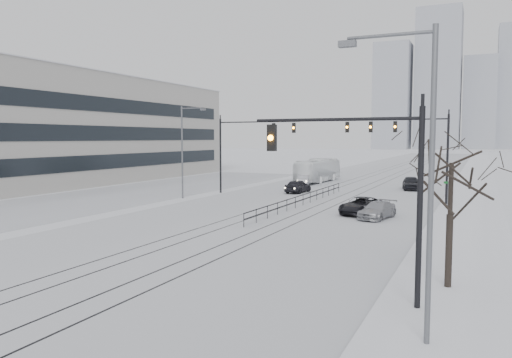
% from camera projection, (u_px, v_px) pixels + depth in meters
% --- Properties ---
extents(ground, '(500.00, 500.00, 0.00)m').
position_uv_depth(ground, '(10.00, 316.00, 16.73)').
color(ground, silver).
rests_on(ground, ground).
extents(road, '(22.00, 260.00, 0.02)m').
position_uv_depth(road, '(372.00, 180.00, 71.17)').
color(road, silver).
rests_on(road, ground).
extents(sidewalk_east, '(5.00, 260.00, 0.16)m').
position_uv_depth(sidewalk_east, '(475.00, 183.00, 65.60)').
color(sidewalk_east, white).
rests_on(sidewalk_east, ground).
extents(curb, '(0.10, 260.00, 0.12)m').
position_uv_depth(curb, '(455.00, 182.00, 66.61)').
color(curb, gray).
rests_on(curb, ground).
extents(parking_strip, '(14.00, 60.00, 0.03)m').
position_uv_depth(parking_strip, '(151.00, 190.00, 56.73)').
color(parking_strip, silver).
rests_on(parking_strip, ground).
extents(tram_rails, '(5.30, 180.00, 0.01)m').
position_uv_depth(tram_rails, '(334.00, 194.00, 53.02)').
color(tram_rails, black).
rests_on(tram_rails, ground).
extents(office_building, '(20.20, 62.20, 14.11)m').
position_uv_depth(office_building, '(34.00, 129.00, 63.55)').
color(office_building, '#A9A69F').
rests_on(office_building, ground).
extents(skyline, '(96.00, 48.00, 72.00)m').
position_uv_depth(skyline, '(465.00, 90.00, 260.41)').
color(skyline, '#9599A4').
rests_on(skyline, ground).
extents(traffic_mast_near, '(6.10, 0.37, 7.00)m').
position_uv_depth(traffic_mast_near, '(372.00, 178.00, 17.34)').
color(traffic_mast_near, black).
rests_on(traffic_mast_near, ground).
extents(traffic_mast_ne, '(9.60, 0.37, 8.00)m').
position_uv_depth(traffic_mast_ne, '(408.00, 140.00, 44.64)').
color(traffic_mast_ne, black).
rests_on(traffic_mast_ne, ground).
extents(traffic_mast_nw, '(9.10, 0.37, 8.00)m').
position_uv_depth(traffic_mast_nw, '(245.00, 141.00, 52.44)').
color(traffic_mast_nw, black).
rests_on(traffic_mast_nw, ground).
extents(street_light_east, '(2.73, 0.25, 9.00)m').
position_uv_depth(street_light_east, '(420.00, 165.00, 13.78)').
color(street_light_east, '#595B60').
rests_on(street_light_east, ground).
extents(street_light_west, '(2.73, 0.25, 9.00)m').
position_uv_depth(street_light_west, '(185.00, 145.00, 48.55)').
color(street_light_west, '#595B60').
rests_on(street_light_west, ground).
extents(bare_tree, '(4.40, 4.40, 6.10)m').
position_uv_depth(bare_tree, '(451.00, 176.00, 19.08)').
color(bare_tree, black).
rests_on(bare_tree, ground).
extents(median_fence, '(0.06, 24.00, 1.00)m').
position_uv_depth(median_fence, '(303.00, 200.00, 43.90)').
color(median_fence, black).
rests_on(median_fence, ground).
extents(street_sign, '(0.70, 0.06, 2.40)m').
position_uv_depth(street_sign, '(448.00, 191.00, 40.77)').
color(street_sign, '#595B60').
rests_on(street_sign, ground).
extents(sedan_sb_inner, '(2.00, 4.31, 1.43)m').
position_uv_depth(sedan_sb_inner, '(298.00, 186.00, 54.03)').
color(sedan_sb_inner, black).
rests_on(sedan_sb_inner, ground).
extents(sedan_sb_outer, '(2.11, 4.23, 1.33)m').
position_uv_depth(sedan_sb_outer, '(304.00, 180.00, 62.62)').
color(sedan_sb_outer, silver).
rests_on(sedan_sb_outer, ground).
extents(sedan_nb_front, '(3.02, 5.07, 1.32)m').
position_uv_depth(sedan_nb_front, '(361.00, 206.00, 38.82)').
color(sedan_nb_front, black).
rests_on(sedan_nb_front, ground).
extents(sedan_nb_right, '(2.55, 4.54, 1.24)m').
position_uv_depth(sedan_nb_right, '(377.00, 210.00, 36.70)').
color(sedan_nb_right, '#9B9CA2').
rests_on(sedan_nb_right, ground).
extents(sedan_nb_far, '(2.68, 4.83, 1.55)m').
position_uv_depth(sedan_nb_far, '(411.00, 183.00, 57.03)').
color(sedan_nb_far, black).
rests_on(sedan_nb_far, ground).
extents(box_truck, '(3.24, 11.26, 3.10)m').
position_uv_depth(box_truck, '(318.00, 171.00, 67.08)').
color(box_truck, white).
rests_on(box_truck, ground).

